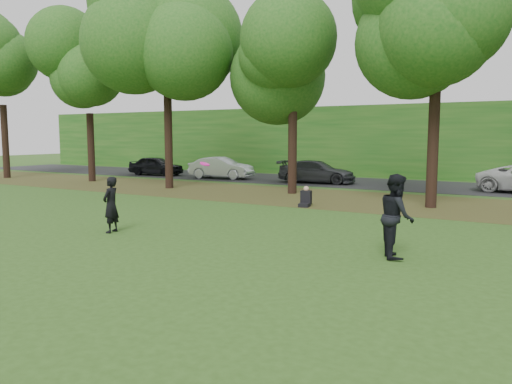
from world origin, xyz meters
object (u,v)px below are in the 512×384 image
player_right (396,216)px  player_left (111,205)px  seated_person (306,199)px  frisbee (205,164)px

player_right → player_left: bearing=74.0°
player_right → seated_person: player_right is taller
frisbee → seated_person: 7.77m
player_left → player_right: bearing=86.5°
frisbee → player_left: bearing=-171.8°
player_left → frisbee: (3.14, 0.45, 1.29)m
seated_person → player_right: bearing=-62.0°
player_left → player_right: player_right is taller
frisbee → seated_person: (-0.42, 7.55, -1.82)m
seated_person → frisbee: bearing=-97.6°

